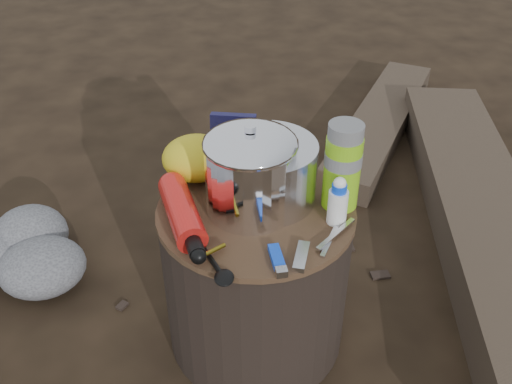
{
  "coord_description": "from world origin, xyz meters",
  "views": [
    {
      "loc": [
        -0.06,
        -1.09,
        1.25
      ],
      "look_at": [
        0.0,
        0.0,
        0.48
      ],
      "focal_mm": 40.73,
      "sensor_mm": 36.0,
      "label": 1
    }
  ],
  "objects_px": {
    "log_main": "(486,227)",
    "travel_mug": "(287,156)",
    "fuel_bottle": "(182,212)",
    "stump": "(256,276)",
    "camping_pot": "(251,171)",
    "thermos": "(342,166)"
  },
  "relations": [
    {
      "from": "log_main",
      "to": "travel_mug",
      "type": "xyz_separation_m",
      "value": [
        -0.68,
        -0.19,
        0.41
      ]
    },
    {
      "from": "fuel_bottle",
      "to": "stump",
      "type": "bearing_deg",
      "value": 0.73
    },
    {
      "from": "camping_pot",
      "to": "fuel_bottle",
      "type": "height_order",
      "value": "camping_pot"
    },
    {
      "from": "log_main",
      "to": "camping_pot",
      "type": "height_order",
      "value": "camping_pot"
    },
    {
      "from": "log_main",
      "to": "fuel_bottle",
      "type": "distance_m",
      "value": 1.08
    },
    {
      "from": "stump",
      "to": "camping_pot",
      "type": "relative_size",
      "value": 2.24
    },
    {
      "from": "camping_pot",
      "to": "thermos",
      "type": "distance_m",
      "value": 0.21
    },
    {
      "from": "camping_pot",
      "to": "travel_mug",
      "type": "xyz_separation_m",
      "value": [
        0.1,
        0.14,
        -0.05
      ]
    },
    {
      "from": "stump",
      "to": "travel_mug",
      "type": "bearing_deg",
      "value": 59.49
    },
    {
      "from": "camping_pot",
      "to": "stump",
      "type": "bearing_deg",
      "value": -20.49
    },
    {
      "from": "log_main",
      "to": "travel_mug",
      "type": "relative_size",
      "value": 15.99
    },
    {
      "from": "log_main",
      "to": "fuel_bottle",
      "type": "relative_size",
      "value": 6.24
    },
    {
      "from": "log_main",
      "to": "camping_pot",
      "type": "xyz_separation_m",
      "value": [
        -0.78,
        -0.33,
        0.46
      ]
    },
    {
      "from": "stump",
      "to": "camping_pot",
      "type": "height_order",
      "value": "camping_pot"
    },
    {
      "from": "stump",
      "to": "travel_mug",
      "type": "relative_size",
      "value": 4.21
    },
    {
      "from": "camping_pot",
      "to": "thermos",
      "type": "height_order",
      "value": "thermos"
    },
    {
      "from": "stump",
      "to": "log_main",
      "type": "height_order",
      "value": "stump"
    },
    {
      "from": "camping_pot",
      "to": "fuel_bottle",
      "type": "xyz_separation_m",
      "value": [
        -0.16,
        -0.05,
        -0.07
      ]
    },
    {
      "from": "fuel_bottle",
      "to": "thermos",
      "type": "relative_size",
      "value": 1.34
    },
    {
      "from": "travel_mug",
      "to": "fuel_bottle",
      "type": "bearing_deg",
      "value": -142.94
    },
    {
      "from": "stump",
      "to": "camping_pot",
      "type": "bearing_deg",
      "value": 159.51
    },
    {
      "from": "fuel_bottle",
      "to": "travel_mug",
      "type": "xyz_separation_m",
      "value": [
        0.25,
        0.19,
        0.02
      ]
    }
  ]
}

